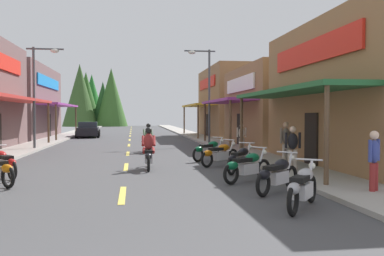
{
  "coord_description": "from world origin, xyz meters",
  "views": [
    {
      "loc": [
        0.27,
        -2.78,
        2.02
      ],
      "look_at": [
        4.62,
        28.39,
        1.05
      ],
      "focal_mm": 39.66,
      "sensor_mm": 36.0,
      "label": 1
    }
  ],
  "objects": [
    {
      "name": "streetlamp_right",
      "position": [
        5.03,
        25.17,
        4.13
      ],
      "size": [
        2.08,
        0.3,
        6.37
      ],
      "color": "#474C51",
      "rests_on": "ground"
    },
    {
      "name": "pedestrian_strolling",
      "position": [
        6.14,
        12.92,
        1.02
      ],
      "size": [
        0.54,
        0.37,
        1.76
      ],
      "rotation": [
        0.0,
        0.0,
        1.92
      ],
      "color": "#B2A599",
      "rests_on": "ground"
    },
    {
      "name": "motorcycle_parked_right_1",
      "position": [
        3.97,
        7.72,
        0.49
      ],
      "size": [
        1.65,
        1.52,
        1.04
      ],
      "rotation": [
        0.0,
        0.0,
        0.74
      ],
      "color": "black",
      "rests_on": "ground"
    },
    {
      "name": "motorcycle_parked_right_0",
      "position": [
        3.86,
        5.81,
        0.49
      ],
      "size": [
        1.38,
        1.76,
        1.04
      ],
      "rotation": [
        0.0,
        0.0,
        0.92
      ],
      "color": "black",
      "rests_on": "ground"
    },
    {
      "name": "motorcycle_parked_right_3",
      "position": [
        3.99,
        11.57,
        0.49
      ],
      "size": [
        1.42,
        1.73,
        1.04
      ],
      "rotation": [
        0.0,
        0.0,
        0.89
      ],
      "color": "black",
      "rests_on": "ground"
    },
    {
      "name": "motorcycle_parked_right_4",
      "position": [
        3.66,
        13.58,
        0.49
      ],
      "size": [
        1.8,
        1.32,
        1.04
      ],
      "rotation": [
        0.0,
        0.0,
        0.62
      ],
      "color": "black",
      "rests_on": "ground"
    },
    {
      "name": "treeline_backdrop",
      "position": [
        -7.23,
        76.61,
        5.0
      ],
      "size": [
        11.4,
        13.73,
        10.99
      ],
      "color": "#2F5C23",
      "rests_on": "ground"
    },
    {
      "name": "motorcycle_parked_right_5",
      "position": [
        3.6,
        15.49,
        0.49
      ],
      "size": [
        1.78,
        1.35,
        1.04
      ],
      "rotation": [
        0.0,
        0.0,
        0.63
      ],
      "color": "black",
      "rests_on": "ground"
    },
    {
      "name": "pedestrian_waiting",
      "position": [
        5.78,
        11.29,
        0.94
      ],
      "size": [
        0.57,
        0.3,
        1.63
      ],
      "rotation": [
        0.0,
        0.0,
        4.61
      ],
      "color": "#B2A599",
      "rests_on": "ground"
    },
    {
      "name": "parked_car_curbside",
      "position": [
        -3.74,
        36.41,
        0.69
      ],
      "size": [
        2.25,
        4.39,
        1.4
      ],
      "rotation": [
        0.0,
        0.0,
        1.62
      ],
      "color": "black",
      "rests_on": "ground"
    },
    {
      "name": "pedestrian_by_shop",
      "position": [
        6.09,
        19.51,
        0.89
      ],
      "size": [
        0.57,
        0.28,
        1.55
      ],
      "rotation": [
        0.0,
        0.0,
        1.62
      ],
      "color": "#726659",
      "rests_on": "ground"
    },
    {
      "name": "rider_cruising_trailing",
      "position": [
        1.09,
        20.06,
        0.66
      ],
      "size": [
        0.6,
        2.14,
        1.57
      ],
      "rotation": [
        0.0,
        0.0,
        1.63
      ],
      "color": "black",
      "rests_on": "ground"
    },
    {
      "name": "motorcycle_parked_right_2",
      "position": [
        3.67,
        9.56,
        0.49
      ],
      "size": [
        1.82,
        1.3,
        1.04
      ],
      "rotation": [
        0.0,
        0.0,
        0.6
      ],
      "color": "black",
      "rests_on": "ground"
    },
    {
      "name": "rider_cruising_lead",
      "position": [
        0.84,
        12.97,
        0.66
      ],
      "size": [
        0.6,
        2.14,
        1.57
      ],
      "rotation": [
        0.0,
        0.0,
        1.53
      ],
      "color": "black",
      "rests_on": "ground"
    },
    {
      "name": "streetlamp_left",
      "position": [
        -5.02,
        22.54,
        3.87
      ],
      "size": [
        2.08,
        0.3,
        5.9
      ],
      "color": "#474C51",
      "rests_on": "ground"
    },
    {
      "name": "motorcycle_parked_left_4",
      "position": [
        -3.84,
        11.43,
        0.49
      ],
      "size": [
        1.34,
        1.79,
        1.04
      ],
      "rotation": [
        0.0,
        0.0,
        2.2
      ],
      "color": "black",
      "rests_on": "ground"
    },
    {
      "name": "storefront_right_far",
      "position": [
        11.1,
        35.69,
        3.16
      ],
      "size": [
        9.89,
        10.84,
        6.32
      ],
      "color": "olive",
      "rests_on": "ground"
    },
    {
      "name": "centerline_dashes",
      "position": [
        0.0,
        35.04,
        0.01
      ],
      "size": [
        0.16,
        69.12,
        0.01
      ],
      "color": "#E0C64C",
      "rests_on": "ground"
    },
    {
      "name": "storefront_right_middle",
      "position": [
        11.39,
        23.67,
        2.55
      ],
      "size": [
        10.5,
        9.5,
        5.09
      ],
      "color": "olive",
      "rests_on": "ground"
    },
    {
      "name": "pedestrian_browsing",
      "position": [
        6.23,
        7.03,
        0.94
      ],
      "size": [
        0.48,
        0.42,
        1.63
      ],
      "rotation": [
        0.0,
        0.0,
        5.35
      ],
      "color": "maroon",
      "rests_on": "ground"
    },
    {
      "name": "sidewalk_right",
      "position": [
        6.01,
        30.87,
        0.06
      ],
      "size": [
        2.14,
        91.74,
        0.12
      ],
      "primitive_type": "cube",
      "color": "#9E9991",
      "rests_on": "ground"
    },
    {
      "name": "sidewalk_left",
      "position": [
        -6.01,
        30.87,
        0.06
      ],
      "size": [
        2.14,
        91.74,
        0.12
      ],
      "primitive_type": "cube",
      "color": "#9E9991",
      "rests_on": "ground"
    },
    {
      "name": "ground",
      "position": [
        0.0,
        30.87,
        -0.05
      ],
      "size": [
        9.88,
        91.74,
        0.1
      ],
      "primitive_type": "cube",
      "color": "#424244"
    }
  ]
}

